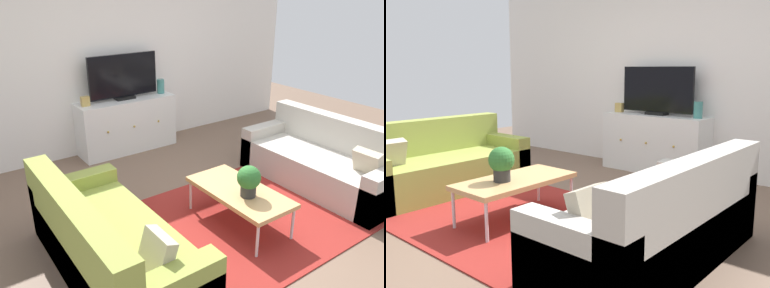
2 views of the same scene
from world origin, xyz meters
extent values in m
plane|color=brown|center=(0.00, 0.00, 0.00)|extent=(10.00, 10.00, 0.00)
cube|color=white|center=(0.00, 2.55, 1.35)|extent=(6.40, 0.12, 2.70)
cube|color=maroon|center=(0.00, -0.15, 0.01)|extent=(2.50, 1.90, 0.01)
cube|color=olive|center=(-1.35, -0.10, 0.20)|extent=(0.83, 1.90, 0.41)
cube|color=olive|center=(-1.66, -0.10, 0.40)|extent=(0.20, 1.90, 0.80)
cube|color=olive|center=(-1.35, 0.76, 0.27)|extent=(0.83, 0.18, 0.55)
cube|color=#B2A58C|center=(-1.30, -0.72, 0.53)|extent=(0.19, 0.30, 0.32)
cube|color=#B2ADA3|center=(1.35, -0.10, 0.20)|extent=(0.83, 1.90, 0.41)
cube|color=#B2ADA3|center=(1.66, -0.10, 0.40)|extent=(0.20, 1.90, 0.80)
cube|color=#B2ADA3|center=(1.35, 0.76, 0.27)|extent=(0.83, 0.18, 0.55)
cube|color=#B2A58C|center=(1.30, -0.72, 0.53)|extent=(0.19, 0.30, 0.32)
cube|color=tan|center=(-0.03, -0.18, 0.37)|extent=(0.54, 1.09, 0.04)
cylinder|color=silver|center=(-0.26, -0.69, 0.17)|extent=(0.03, 0.03, 0.35)
cylinder|color=silver|center=(0.20, -0.69, 0.17)|extent=(0.03, 0.03, 0.35)
cylinder|color=silver|center=(-0.26, 0.33, 0.17)|extent=(0.03, 0.03, 0.35)
cylinder|color=silver|center=(0.20, 0.33, 0.17)|extent=(0.03, 0.03, 0.35)
cylinder|color=#2D2D2D|center=(-0.04, -0.32, 0.45)|extent=(0.15, 0.15, 0.11)
sphere|color=#2D6B2D|center=(-0.04, -0.32, 0.59)|extent=(0.23, 0.23, 0.23)
cube|color=white|center=(-0.02, 2.27, 0.39)|extent=(1.42, 0.44, 0.77)
sphere|color=#B79338|center=(-0.42, 2.04, 0.42)|extent=(0.03, 0.03, 0.03)
sphere|color=#B79338|center=(-0.02, 2.04, 0.42)|extent=(0.03, 0.03, 0.03)
sphere|color=#B79338|center=(0.38, 2.04, 0.42)|extent=(0.03, 0.03, 0.03)
cube|color=black|center=(-0.02, 2.29, 0.79)|extent=(0.28, 0.16, 0.04)
cube|color=black|center=(-0.02, 2.29, 1.11)|extent=(1.02, 0.04, 0.59)
cylinder|color=teal|center=(0.57, 2.27, 0.88)|extent=(0.11, 0.11, 0.21)
cube|color=tan|center=(-0.61, 2.27, 0.84)|extent=(0.11, 0.07, 0.13)
camera|label=1|loc=(-2.42, -2.71, 2.26)|focal=36.87mm
camera|label=2|loc=(2.81, -2.60, 1.37)|focal=39.14mm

